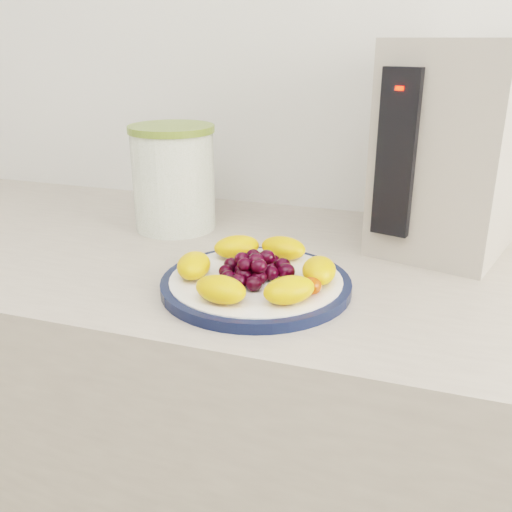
% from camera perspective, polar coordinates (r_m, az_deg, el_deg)
% --- Properties ---
extents(counter, '(3.50, 0.60, 0.90)m').
position_cam_1_polar(counter, '(1.15, 1.16, -21.40)').
color(counter, '#B1A595').
rests_on(counter, floor).
extents(cabinet_face, '(3.48, 0.58, 0.84)m').
position_cam_1_polar(cabinet_face, '(1.18, 1.15, -22.48)').
color(cabinet_face, '#95624A').
rests_on(cabinet_face, floor).
extents(plate_rim, '(0.26, 0.26, 0.01)m').
position_cam_1_polar(plate_rim, '(0.79, -0.00, -2.86)').
color(plate_rim, '#0E1734').
rests_on(plate_rim, counter).
extents(plate_face, '(0.24, 0.24, 0.02)m').
position_cam_1_polar(plate_face, '(0.79, -0.00, -2.80)').
color(plate_face, white).
rests_on(plate_face, counter).
extents(canister, '(0.16, 0.16, 0.17)m').
position_cam_1_polar(canister, '(1.04, -8.22, 7.41)').
color(canister, '#486523').
rests_on(canister, counter).
extents(canister_lid, '(0.16, 0.16, 0.01)m').
position_cam_1_polar(canister_lid, '(1.02, -8.49, 12.48)').
color(canister_lid, olive).
rests_on(canister_lid, canister).
extents(appliance_body, '(0.25, 0.30, 0.33)m').
position_cam_1_polar(appliance_body, '(0.98, 19.35, 10.25)').
color(appliance_body, '#A99F92').
rests_on(appliance_body, counter).
extents(appliance_panel, '(0.06, 0.03, 0.24)m').
position_cam_1_polar(appliance_panel, '(0.87, 13.88, 9.83)').
color(appliance_panel, black).
rests_on(appliance_panel, appliance_body).
extents(appliance_led, '(0.01, 0.01, 0.01)m').
position_cam_1_polar(appliance_led, '(0.85, 14.18, 15.96)').
color(appliance_led, '#FF0C05').
rests_on(appliance_led, appliance_panel).
extents(fruit_plate, '(0.23, 0.23, 0.04)m').
position_cam_1_polar(fruit_plate, '(0.78, 0.21, -1.18)').
color(fruit_plate, orange).
rests_on(fruit_plate, plate_face).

